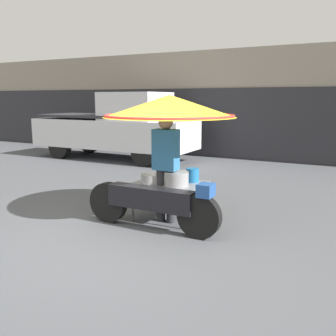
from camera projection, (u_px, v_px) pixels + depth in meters
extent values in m
plane|color=#4C4F54|center=(115.00, 240.00, 5.12)|extent=(36.00, 36.00, 0.00)
cube|color=gray|center=(267.00, 104.00, 12.34)|extent=(28.00, 2.00, 3.45)
cube|color=#28282D|center=(259.00, 125.00, 11.56)|extent=(23.80, 0.06, 2.24)
cylinder|color=black|center=(199.00, 216.00, 5.16)|extent=(0.63, 0.14, 0.63)
cylinder|color=black|center=(108.00, 202.00, 5.86)|extent=(0.63, 0.14, 0.63)
cube|color=black|center=(151.00, 198.00, 5.48)|extent=(1.36, 0.24, 0.32)
cube|color=#234C93|center=(206.00, 190.00, 5.05)|extent=(0.20, 0.24, 0.18)
cylinder|color=black|center=(177.00, 197.00, 6.27)|extent=(0.57, 0.14, 0.57)
cylinder|color=#515156|center=(185.00, 211.00, 5.50)|extent=(0.03, 0.03, 0.57)
cylinder|color=#515156|center=(205.00, 199.00, 6.16)|extent=(0.03, 0.03, 0.57)
cylinder|color=#515156|center=(133.00, 203.00, 5.91)|extent=(0.03, 0.03, 0.57)
cylinder|color=#515156|center=(156.00, 193.00, 6.57)|extent=(0.03, 0.03, 0.57)
cube|color=gray|center=(169.00, 183.00, 5.98)|extent=(1.07, 0.89, 0.02)
cylinder|color=#B2B2B7|center=(169.00, 151.00, 5.89)|extent=(0.03, 0.03, 1.04)
cone|color=yellow|center=(170.00, 106.00, 5.76)|extent=(2.07, 2.07, 0.34)
torus|color=red|center=(169.00, 116.00, 5.79)|extent=(2.01, 2.01, 0.05)
cylinder|color=#939399|center=(151.00, 179.00, 5.94)|extent=(0.34, 0.34, 0.15)
cylinder|color=#939399|center=(176.00, 179.00, 5.76)|extent=(0.38, 0.38, 0.22)
cylinder|color=silver|center=(172.00, 178.00, 6.15)|extent=(0.20, 0.20, 0.08)
cylinder|color=#1E6BB2|center=(193.00, 175.00, 6.04)|extent=(0.21, 0.21, 0.22)
cylinder|color=#2D2D33|center=(161.00, 195.00, 5.89)|extent=(0.14, 0.14, 0.83)
cylinder|color=#2D2D33|center=(171.00, 197.00, 5.81)|extent=(0.14, 0.14, 0.83)
cube|color=teal|center=(166.00, 150.00, 5.71)|extent=(0.38, 0.22, 0.62)
sphere|color=#A87A5B|center=(166.00, 122.00, 5.64)|extent=(0.23, 0.23, 0.23)
cylinder|color=black|center=(144.00, 153.00, 10.65)|extent=(0.77, 0.24, 0.77)
cylinder|color=black|center=(169.00, 147.00, 11.95)|extent=(0.77, 0.24, 0.77)
cylinder|color=black|center=(60.00, 147.00, 12.10)|extent=(0.77, 0.24, 0.77)
cylinder|color=black|center=(90.00, 142.00, 13.41)|extent=(0.77, 0.24, 0.77)
cube|color=silver|center=(114.00, 133.00, 11.95)|extent=(5.33, 1.76, 0.88)
cube|color=silver|center=(136.00, 106.00, 11.40)|extent=(1.81, 1.62, 0.84)
cube|color=#2D2D33|center=(87.00, 115.00, 12.33)|extent=(2.77, 1.69, 0.08)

